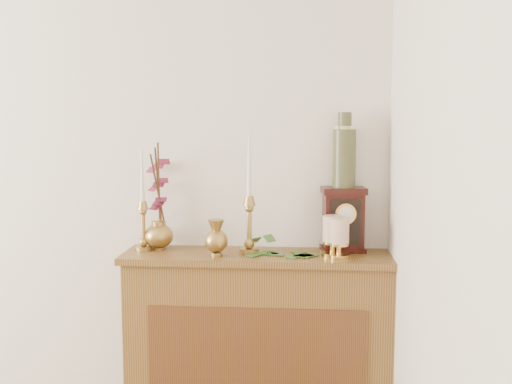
# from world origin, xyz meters

# --- Properties ---
(console_shelf) EXTENTS (1.24, 0.34, 0.93)m
(console_shelf) POSITION_xyz_m (1.40, 2.10, 0.44)
(console_shelf) COLOR brown
(console_shelf) RESTS_ON ground
(candlestick_left) EXTENTS (0.08, 0.08, 0.47)m
(candlestick_left) POSITION_xyz_m (0.86, 2.12, 1.09)
(candlestick_left) COLOR #A88943
(candlestick_left) RESTS_ON console_shelf
(candlestick_center) EXTENTS (0.09, 0.09, 0.54)m
(candlestick_center) POSITION_xyz_m (1.36, 2.10, 1.11)
(candlestick_center) COLOR #A88943
(candlestick_center) RESTS_ON console_shelf
(bud_vase) EXTENTS (0.10, 0.10, 0.17)m
(bud_vase) POSITION_xyz_m (1.22, 2.02, 1.01)
(bud_vase) COLOR #A88943
(bud_vase) RESTS_ON console_shelf
(ginger_jar) EXTENTS (0.21, 0.22, 0.50)m
(ginger_jar) POSITION_xyz_m (0.92, 2.18, 1.16)
(ginger_jar) COLOR #A88943
(ginger_jar) RESTS_ON console_shelf
(pillar_candle_left) EXTENTS (0.10, 0.10, 0.20)m
(pillar_candle_left) POSITION_xyz_m (1.73, 2.06, 1.03)
(pillar_candle_left) COLOR gold
(pillar_candle_left) RESTS_ON console_shelf
(pillar_candle_right) EXTENTS (0.10, 0.10, 0.19)m
(pillar_candle_right) POSITION_xyz_m (1.76, 2.04, 1.03)
(pillar_candle_right) COLOR gold
(pillar_candle_right) RESTS_ON console_shelf
(ivy_garland) EXTENTS (0.46, 0.23, 0.09)m
(ivy_garland) POSITION_xyz_m (1.56, 2.11, 0.94)
(ivy_garland) COLOR #396325
(ivy_garland) RESTS_ON console_shelf
(mantel_clock) EXTENTS (0.21, 0.16, 0.30)m
(mantel_clock) POSITION_xyz_m (1.79, 2.18, 1.08)
(mantel_clock) COLOR black
(mantel_clock) RESTS_ON console_shelf
(ceramic_vase) EXTENTS (0.11, 0.11, 0.34)m
(ceramic_vase) POSITION_xyz_m (1.79, 2.18, 1.38)
(ceramic_vase) COLOR #162D23
(ceramic_vase) RESTS_ON mantel_clock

